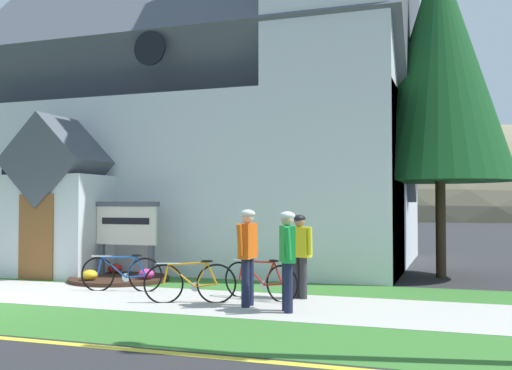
% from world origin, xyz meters
% --- Properties ---
extents(ground, '(140.00, 140.00, 0.00)m').
position_xyz_m(ground, '(0.00, 4.00, 0.00)').
color(ground, '#2B2B2D').
extents(sidewalk_slab, '(32.00, 2.77, 0.01)m').
position_xyz_m(sidewalk_slab, '(1.11, 1.60, 0.01)').
color(sidewalk_slab, '#B7B5AD').
rests_on(sidewalk_slab, ground).
extents(church_lawn, '(24.00, 1.88, 0.01)m').
position_xyz_m(church_lawn, '(1.11, 3.92, 0.00)').
color(church_lawn, '#38722D').
rests_on(church_lawn, ground).
extents(church_building, '(12.87, 10.65, 13.58)m').
position_xyz_m(church_building, '(1.63, 8.89, 4.68)').
color(church_building, silver).
rests_on(church_building, ground).
extents(church_sign, '(1.82, 0.19, 1.92)m').
position_xyz_m(church_sign, '(0.95, 4.00, 1.28)').
color(church_sign, '#474C56').
rests_on(church_sign, ground).
extents(flower_bed, '(2.39, 2.39, 0.34)m').
position_xyz_m(flower_bed, '(0.95, 3.69, 0.07)').
color(flower_bed, '#382319').
rests_on(flower_bed, ground).
extents(bicycle_black, '(1.75, 0.42, 0.81)m').
position_xyz_m(bicycle_black, '(1.91, 2.24, 0.38)').
color(bicycle_black, black).
rests_on(bicycle_black, ground).
extents(bicycle_orange, '(1.68, 0.58, 0.82)m').
position_xyz_m(bicycle_orange, '(5.06, 2.13, 0.38)').
color(bicycle_orange, black).
rests_on(bicycle_orange, ground).
extents(bicycle_red, '(1.63, 0.67, 0.83)m').
position_xyz_m(bicycle_red, '(3.93, 1.35, 0.39)').
color(bicycle_red, black).
rests_on(bicycle_red, ground).
extents(cyclist_in_blue_jersey, '(0.28, 0.78, 1.76)m').
position_xyz_m(cyclist_in_blue_jersey, '(5.08, 1.32, 1.04)').
color(cyclist_in_blue_jersey, '#191E38').
rests_on(cyclist_in_blue_jersey, ground).
extents(cyclist_in_white_jersey, '(0.39, 0.77, 1.73)m').
position_xyz_m(cyclist_in_white_jersey, '(5.91, 1.02, 1.02)').
color(cyclist_in_white_jersey, '#191E38').
rests_on(cyclist_in_white_jersey, ground).
extents(cyclist_in_orange_jersey, '(0.58, 0.40, 1.65)m').
position_xyz_m(cyclist_in_orange_jersey, '(5.74, 2.51, 0.96)').
color(cyclist_in_orange_jersey, '#2D2D33').
rests_on(cyclist_in_orange_jersey, ground).
extents(roadside_conifer, '(3.73, 3.73, 8.49)m').
position_xyz_m(roadside_conifer, '(8.28, 6.95, 5.45)').
color(roadside_conifer, '#3D2D1E').
rests_on(roadside_conifer, ground).
extents(distant_hill, '(82.91, 50.37, 25.67)m').
position_xyz_m(distant_hill, '(9.05, 80.74, 0.00)').
color(distant_hill, '#847A5B').
rests_on(distant_hill, ground).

